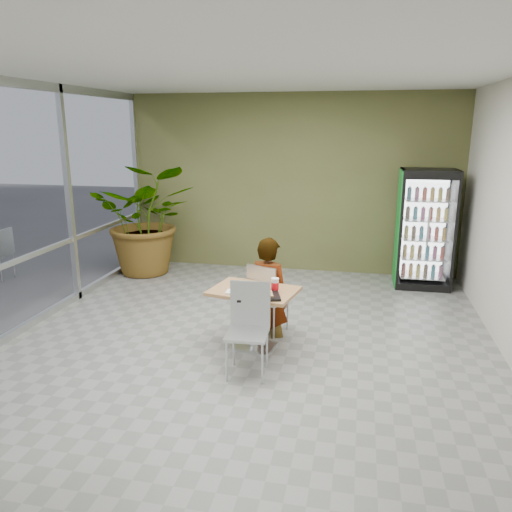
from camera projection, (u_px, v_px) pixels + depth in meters
The scene contains 13 objects.
ground at pixel (248, 346), 6.13m from camera, with size 7.00×7.00×0.00m, color gray.
room_envelope at pixel (247, 218), 5.73m from camera, with size 6.00×7.00×3.20m, color beige, non-canonical shape.
storefront_frame at pixel (17, 209), 6.33m from camera, with size 0.10×7.00×3.20m, color #B9BDBE, non-canonical shape.
dining_table at pixel (254, 306), 5.94m from camera, with size 1.10×0.87×0.75m.
chair_far at pixel (265, 294), 6.35m from camera, with size 0.53×0.54×0.94m.
chair_near at pixel (249, 321), 5.39m from camera, with size 0.46×0.47×1.00m.
seated_woman at pixel (268, 297), 6.40m from camera, with size 0.58×0.38×1.58m, color black.
pizza_plate at pixel (244, 287), 5.93m from camera, with size 0.29×0.26×0.03m.
soda_cup at pixel (275, 285), 5.79m from camera, with size 0.09×0.09×0.17m.
napkin_stack at pixel (233, 292), 5.77m from camera, with size 0.15×0.15×0.02m, color white.
cafeteria_tray at pixel (258, 296), 5.63m from camera, with size 0.49×0.36×0.03m, color black.
beverage_fridge at pixel (425, 229), 8.20m from camera, with size 0.90×0.70×1.95m.
potted_plant at pixel (148, 219), 8.97m from camera, with size 1.79×1.55×1.99m, color #2B6B2F.
Camera 1 is at (1.26, -5.51, 2.62)m, focal length 35.00 mm.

